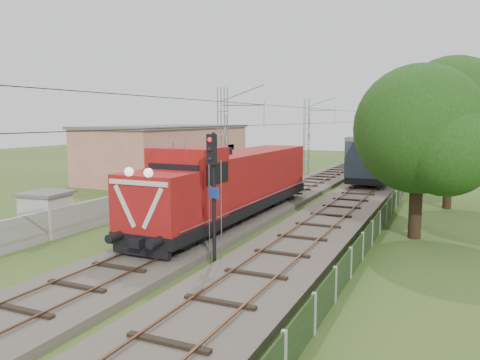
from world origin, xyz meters
The scene contains 15 objects.
ground centered at (0.00, 0.00, 0.00)m, with size 140.00×140.00×0.00m, color #375921.
track_main centered at (0.00, 7.00, 0.18)m, with size 4.20×70.00×0.45m.
track_side centered at (5.00, 20.00, 0.18)m, with size 4.20×80.00×0.45m.
catenary centered at (-2.95, 12.00, 4.05)m, with size 3.31×70.00×8.00m.
boundary_wall centered at (-6.50, 12.00, 0.75)m, with size 0.25×40.00×1.50m, color #9E9E99.
station_building centered at (-15.00, 24.00, 2.63)m, with size 8.40×20.40×5.22m.
fence centered at (8.00, 3.00, 0.60)m, with size 0.12×32.00×1.20m.
locomotive centered at (0.00, 7.15, 2.30)m, with size 3.10×17.71×4.50m.
coach_rake centered at (5.00, 57.48, 2.68)m, with size 3.27×72.97×3.78m.
signal_post centered at (2.70, -0.32, 3.69)m, with size 0.56×0.46×5.37m.
relay_hut centered at (-7.40, 0.70, 1.13)m, with size 2.41×2.41×2.24m.
tree_a centered at (9.80, 7.85, 5.33)m, with size 6.60×6.29×8.56m.
tree_b centered at (11.18, 16.95, 6.19)m, with size 7.65×7.29×9.92m.
tree_c centered at (9.38, 34.76, 4.38)m, with size 5.42×5.16×7.02m.
tree_d centered at (12.89, 49.60, 5.32)m, with size 6.57×6.26×8.52m.
Camera 1 is at (11.20, -16.46, 5.90)m, focal length 35.00 mm.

